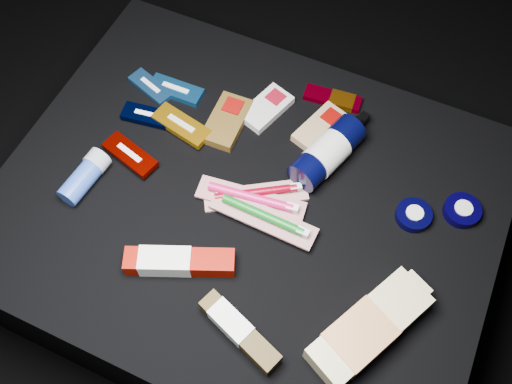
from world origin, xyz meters
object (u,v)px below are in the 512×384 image
at_px(bodywash_bottle, 367,330).
at_px(toothpaste_carton_red, 175,262).
at_px(lotion_bottle, 327,152).
at_px(deodorant_stick, 85,176).

xyz_separation_m(bodywash_bottle, toothpaste_carton_red, (-0.36, -0.03, -0.01)).
bearing_deg(lotion_bottle, bodywash_bottle, -39.93).
height_order(bodywash_bottle, toothpaste_carton_red, bodywash_bottle).
relative_size(deodorant_stick, toothpaste_carton_red, 0.59).
xyz_separation_m(deodorant_stick, toothpaste_carton_red, (0.25, -0.09, -0.00)).
distance_m(lotion_bottle, toothpaste_carton_red, 0.37).
distance_m(bodywash_bottle, toothpaste_carton_red, 0.37).
xyz_separation_m(bodywash_bottle, deodorant_stick, (-0.61, 0.06, -0.00)).
relative_size(lotion_bottle, bodywash_bottle, 0.88).
xyz_separation_m(lotion_bottle, toothpaste_carton_red, (-0.17, -0.33, -0.02)).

